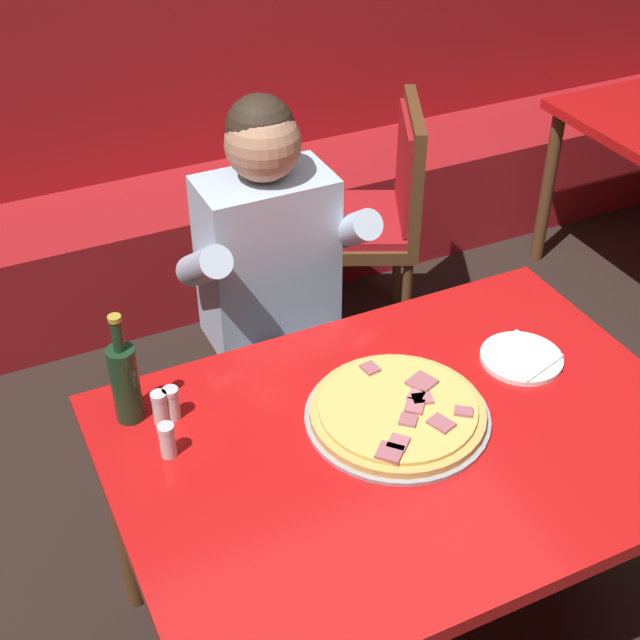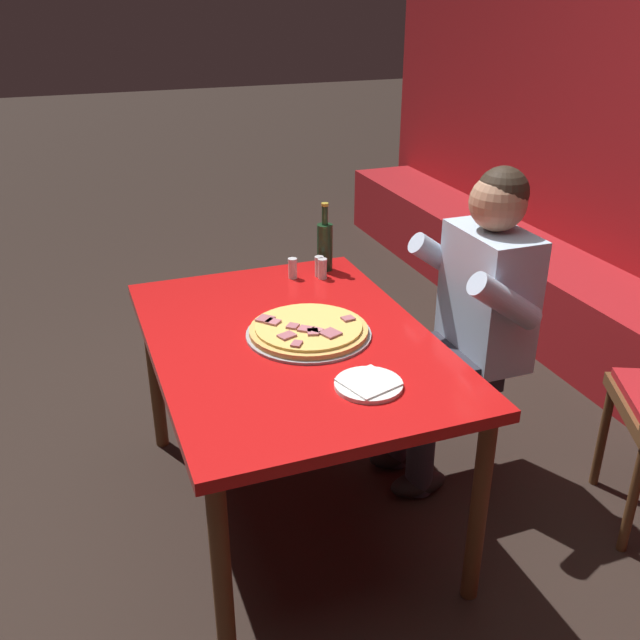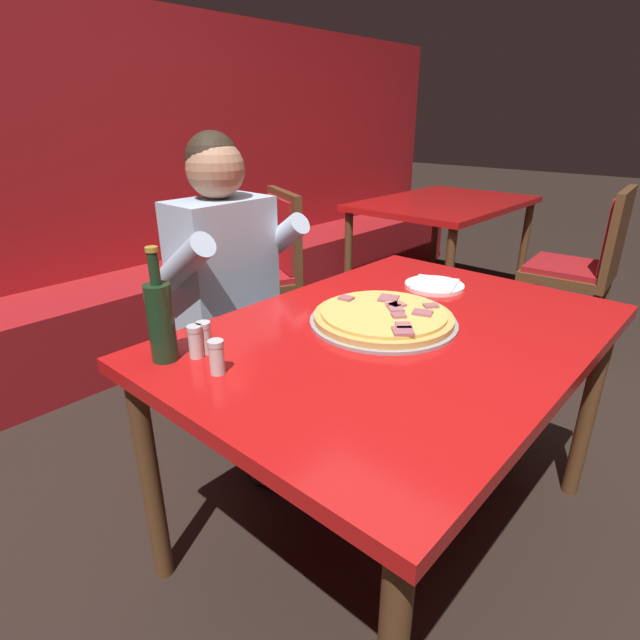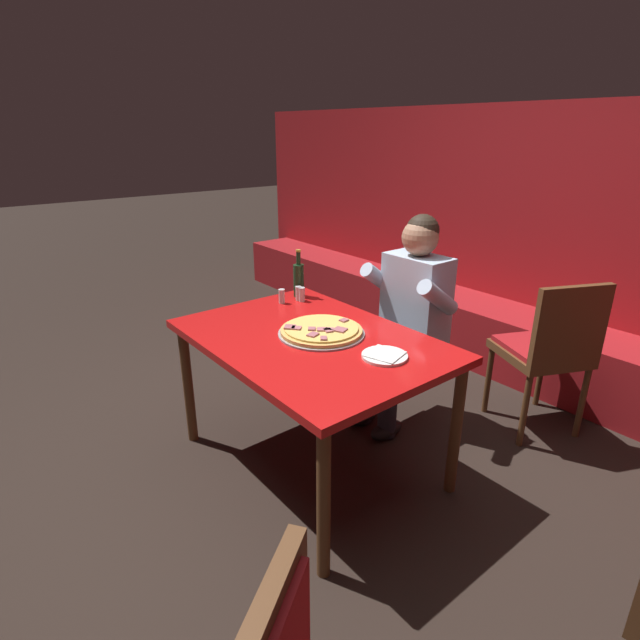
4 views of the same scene
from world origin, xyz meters
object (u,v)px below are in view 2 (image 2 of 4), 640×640
object	(u,v)px
pizza	(308,330)
shaker_oregano	(293,269)
plate_white_paper	(369,384)
diner_seated_blue_shirt	(467,316)
shaker_red_pepper_flakes	(319,267)
shaker_black_pepper	(322,270)
main_dining_table	(291,357)
beer_bottle	(325,245)

from	to	relation	value
pizza	shaker_oregano	size ratio (longest dim) A/B	5.09
plate_white_paper	diner_seated_blue_shirt	distance (m)	0.73
shaker_red_pepper_flakes	plate_white_paper	bearing A→B (deg)	-10.93
shaker_black_pepper	main_dining_table	bearing A→B (deg)	-32.03
main_dining_table	diner_seated_blue_shirt	distance (m)	0.71
beer_bottle	diner_seated_blue_shirt	world-z (taller)	diner_seated_blue_shirt
pizza	shaker_red_pepper_flakes	distance (m)	0.55
shaker_red_pepper_flakes	diner_seated_blue_shirt	distance (m)	0.65
diner_seated_blue_shirt	shaker_black_pepper	bearing A→B (deg)	-137.14
main_dining_table	plate_white_paper	distance (m)	0.42
plate_white_paper	shaker_red_pepper_flakes	distance (m)	0.91
main_dining_table	shaker_oregano	world-z (taller)	shaker_oregano
beer_bottle	shaker_oregano	world-z (taller)	beer_bottle
pizza	shaker_oregano	world-z (taller)	shaker_oregano
main_dining_table	plate_white_paper	bearing A→B (deg)	16.36
shaker_oregano	diner_seated_blue_shirt	distance (m)	0.74
shaker_red_pepper_flakes	shaker_oregano	bearing A→B (deg)	-99.00
main_dining_table	pizza	world-z (taller)	pizza
shaker_red_pepper_flakes	diner_seated_blue_shirt	xyz separation A→B (m)	(0.48, 0.42, -0.08)
plate_white_paper	shaker_oregano	bearing A→B (deg)	176.10
main_dining_table	shaker_oregano	size ratio (longest dim) A/B	15.67
plate_white_paper	shaker_red_pepper_flakes	size ratio (longest dim) A/B	2.44
beer_bottle	diner_seated_blue_shirt	size ratio (longest dim) A/B	0.23
main_dining_table	shaker_black_pepper	world-z (taller)	shaker_black_pepper
shaker_oregano	diner_seated_blue_shirt	xyz separation A→B (m)	(0.50, 0.53, -0.08)
pizza	beer_bottle	xyz separation A→B (m)	(-0.56, 0.27, 0.09)
plate_white_paper	beer_bottle	distance (m)	0.99
shaker_oregano	pizza	bearing A→B (deg)	-12.60
main_dining_table	shaker_red_pepper_flakes	size ratio (longest dim) A/B	15.67
main_dining_table	shaker_black_pepper	distance (m)	0.56
main_dining_table	plate_white_paper	size ratio (longest dim) A/B	6.42
shaker_black_pepper	diner_seated_blue_shirt	world-z (taller)	diner_seated_blue_shirt
main_dining_table	diner_seated_blue_shirt	world-z (taller)	diner_seated_blue_shirt
main_dining_table	shaker_black_pepper	xyz separation A→B (m)	(-0.47, 0.29, 0.11)
beer_bottle	shaker_black_pepper	size ratio (longest dim) A/B	3.40
shaker_oregano	diner_seated_blue_shirt	bearing A→B (deg)	46.91
diner_seated_blue_shirt	beer_bottle	bearing A→B (deg)	-145.32
shaker_oregano	diner_seated_blue_shirt	world-z (taller)	diner_seated_blue_shirt
main_dining_table	beer_bottle	world-z (taller)	beer_bottle
pizza	diner_seated_blue_shirt	world-z (taller)	diner_seated_blue_shirt
main_dining_table	plate_white_paper	xyz separation A→B (m)	(0.40, 0.12, 0.08)
shaker_red_pepper_flakes	shaker_oregano	distance (m)	0.11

